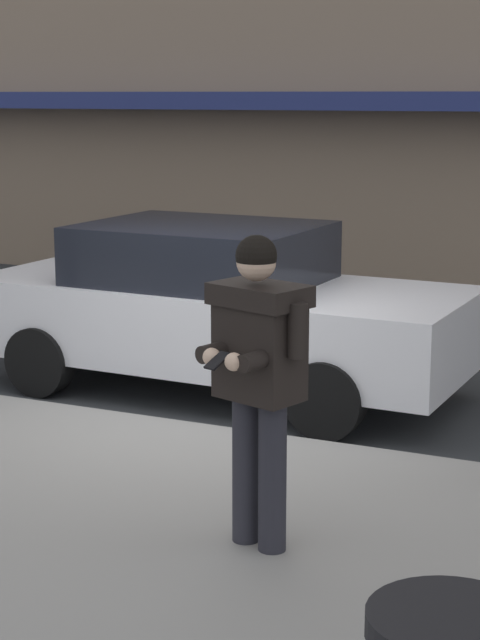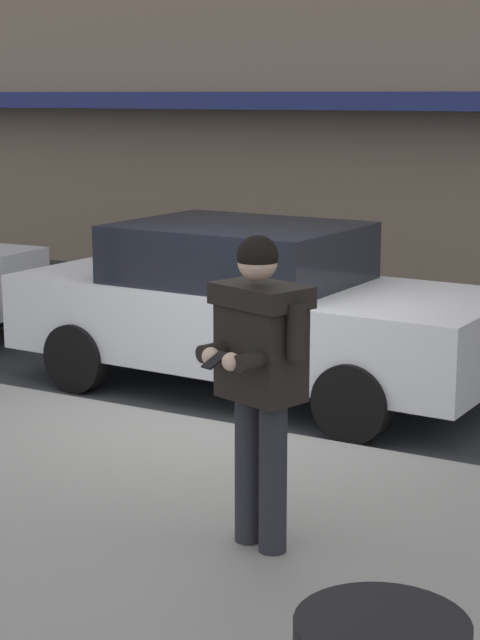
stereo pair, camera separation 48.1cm
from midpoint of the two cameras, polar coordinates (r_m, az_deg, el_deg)
ground_plane at (r=8.80m, az=-4.27°, el=-5.88°), size 80.00×80.00×0.00m
sidewalk at (r=6.02m, az=-9.10°, el=-13.99°), size 32.00×5.30×0.14m
curb_paint_line at (r=8.43m, az=1.91°, el=-6.64°), size 28.00×0.12×0.01m
parked_sedan_mid at (r=9.73m, az=-2.71°, el=0.69°), size 4.56×2.06×1.54m
man_texting_on_phone at (r=5.93m, az=-1.35°, el=-2.09°), size 0.62×0.64×1.81m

